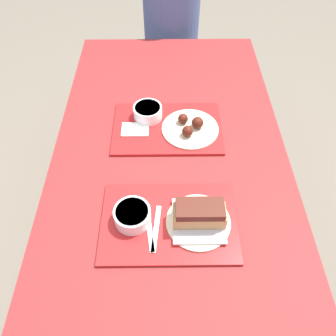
% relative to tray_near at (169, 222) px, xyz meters
% --- Properties ---
extents(ground_plane, '(12.00, 12.00, 0.00)m').
position_rel_tray_near_xyz_m(ground_plane, '(0.01, 0.22, -0.74)').
color(ground_plane, '#706656').
extents(picnic_table, '(0.93, 1.89, 0.73)m').
position_rel_tray_near_xyz_m(picnic_table, '(0.01, 0.22, -0.09)').
color(picnic_table, maroon).
rests_on(picnic_table, ground_plane).
extents(picnic_bench_far, '(0.88, 0.28, 0.47)m').
position_rel_tray_near_xyz_m(picnic_bench_far, '(0.01, 1.38, -0.34)').
color(picnic_bench_far, maroon).
rests_on(picnic_bench_far, ground_plane).
extents(tray_near, '(0.45, 0.31, 0.01)m').
position_rel_tray_near_xyz_m(tray_near, '(0.00, 0.00, 0.00)').
color(tray_near, red).
rests_on(tray_near, picnic_table).
extents(tray_far, '(0.45, 0.31, 0.01)m').
position_rel_tray_near_xyz_m(tray_far, '(-0.00, 0.45, 0.00)').
color(tray_far, red).
rests_on(tray_far, picnic_table).
extents(bowl_coleslaw_near, '(0.12, 0.12, 0.05)m').
position_rel_tray_near_xyz_m(bowl_coleslaw_near, '(-0.12, 0.01, 0.04)').
color(bowl_coleslaw_near, white).
rests_on(bowl_coleslaw_near, tray_near).
extents(brisket_sandwich_plate, '(0.21, 0.21, 0.10)m').
position_rel_tray_near_xyz_m(brisket_sandwich_plate, '(0.10, -0.01, 0.04)').
color(brisket_sandwich_plate, beige).
rests_on(brisket_sandwich_plate, tray_near).
extents(plastic_fork_near, '(0.04, 0.17, 0.00)m').
position_rel_tray_near_xyz_m(plastic_fork_near, '(-0.06, -0.03, 0.01)').
color(plastic_fork_near, white).
rests_on(plastic_fork_near, tray_near).
extents(plastic_knife_near, '(0.03, 0.17, 0.00)m').
position_rel_tray_near_xyz_m(plastic_knife_near, '(-0.04, -0.03, 0.01)').
color(plastic_knife_near, white).
rests_on(plastic_knife_near, tray_near).
extents(bowl_coleslaw_far, '(0.12, 0.12, 0.05)m').
position_rel_tray_near_xyz_m(bowl_coleslaw_far, '(-0.08, 0.51, 0.04)').
color(bowl_coleslaw_far, white).
rests_on(bowl_coleslaw_far, tray_far).
extents(wings_plate_far, '(0.24, 0.24, 0.06)m').
position_rel_tray_near_xyz_m(wings_plate_far, '(0.09, 0.43, 0.02)').
color(wings_plate_far, beige).
rests_on(wings_plate_far, tray_far).
extents(napkin_far, '(0.11, 0.08, 0.01)m').
position_rel_tray_near_xyz_m(napkin_far, '(-0.13, 0.43, 0.01)').
color(napkin_far, white).
rests_on(napkin_far, tray_far).
extents(person_seated_across, '(0.33, 0.33, 0.74)m').
position_rel_tray_near_xyz_m(person_seated_across, '(0.03, 1.38, 0.05)').
color(person_seated_across, '#4C6093').
rests_on(person_seated_across, picnic_bench_far).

